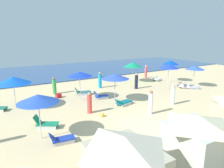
{
  "coord_description": "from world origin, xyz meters",
  "views": [
    {
      "loc": [
        -7.32,
        -8.22,
        5.29
      ],
      "look_at": [
        1.71,
        6.82,
        1.12
      ],
      "focal_mm": 32.12,
      "sensor_mm": 36.0,
      "label": 1
    }
  ],
  "objects": [
    {
      "name": "ground_plane",
      "position": [
        0.0,
        0.0,
        0.0
      ],
      "size": [
        60.0,
        60.0,
        0.0
      ],
      "primitive_type": "plane",
      "color": "beige"
    },
    {
      "name": "umbrella_0",
      "position": [
        -5.55,
        2.04,
        2.22
      ],
      "size": [
        2.11,
        2.11,
        2.44
      ],
      "color": "silver",
      "rests_on": "ground_plane"
    },
    {
      "name": "umbrella_2",
      "position": [
        7.74,
        5.86,
        2.41
      ],
      "size": [
        1.97,
        1.97,
        2.64
      ],
      "color": "silver",
      "rests_on": "ground_plane"
    },
    {
      "name": "umbrella_4",
      "position": [
        1.11,
        5.36,
        2.13
      ],
      "size": [
        2.32,
        2.32,
        2.33
      ],
      "color": "silver",
      "rests_on": "ground_plane"
    },
    {
      "name": "lounge_chair_7_0",
      "position": [
        9.97,
        4.6,
        0.24
      ],
      "size": [
        1.51,
        1.0,
        0.65
      ],
      "rotation": [
        0.0,
        0.0,
        1.26
      ],
      "color": "silver",
      "rests_on": "ground_plane"
    },
    {
      "name": "umbrella_5",
      "position": [
        10.58,
        8.29,
        2.33
      ],
      "size": [
        1.87,
        1.87,
        2.57
      ],
      "color": "silver",
      "rests_on": "ground_plane"
    },
    {
      "name": "beachgoer_1",
      "position": [
        -1.81,
        4.06,
        0.7
      ],
      "size": [
        0.46,
        0.46,
        1.5
      ],
      "rotation": [
        0.0,
        0.0,
        4.25
      ],
      "color": "#E84A42",
      "rests_on": "ground_plane"
    },
    {
      "name": "cooler_box_0",
      "position": [
        -2.65,
        8.79,
        0.18
      ],
      "size": [
        0.54,
        0.47,
        0.36
      ],
      "primitive_type": "cube",
      "rotation": [
        0.0,
        0.0,
        3.5
      ],
      "color": "red",
      "rests_on": "ground_plane"
    },
    {
      "name": "beachgoer_4",
      "position": [
        5.22,
        7.78,
        0.78
      ],
      "size": [
        0.42,
        0.42,
        1.65
      ],
      "rotation": [
        0.0,
        0.0,
        4.41
      ],
      "color": "#161E33",
      "rests_on": "ground_plane"
    },
    {
      "name": "lounge_chair_1_0",
      "position": [
        -0.47,
        8.52,
        0.28
      ],
      "size": [
        1.59,
        0.99,
        0.72
      ],
      "rotation": [
        0.0,
        0.0,
        1.31
      ],
      "color": "silver",
      "rests_on": "ground_plane"
    },
    {
      "name": "beachgoer_6",
      "position": [
        1.75,
        1.7,
        0.81
      ],
      "size": [
        0.33,
        0.33,
        1.7
      ],
      "rotation": [
        0.0,
        0.0,
        1.5
      ],
      "color": "white",
      "rests_on": "ground_plane"
    },
    {
      "name": "lounge_chair_4_0",
      "position": [
        1.18,
        4.21,
        0.23
      ],
      "size": [
        1.62,
        0.96,
        0.6
      ],
      "rotation": [
        0.0,
        0.0,
        1.81
      ],
      "color": "silver",
      "rests_on": "ground_plane"
    },
    {
      "name": "umbrella_6",
      "position": [
        -6.18,
        7.66,
        2.2
      ],
      "size": [
        2.49,
        2.49,
        2.46
      ],
      "color": "silver",
      "rests_on": "ground_plane"
    },
    {
      "name": "lounge_chair_5_0",
      "position": [
        9.63,
        9.44,
        0.24
      ],
      "size": [
        1.46,
        1.0,
        0.62
      ],
      "rotation": [
        0.0,
        0.0,
        1.86
      ],
      "color": "silver",
      "rests_on": "ground_plane"
    },
    {
      "name": "beachgoer_5",
      "position": [
        9.73,
        11.6,
        0.81
      ],
      "size": [
        0.38,
        0.38,
        1.67
      ],
      "rotation": [
        0.0,
        0.0,
        0.39
      ],
      "color": "#F55059",
      "rests_on": "ground_plane"
    },
    {
      "name": "ocean",
      "position": [
        0.0,
        22.32,
        0.06
      ],
      "size": [
        60.0,
        15.37,
        0.12
      ],
      "primitive_type": "cube",
      "color": "#31538B",
      "rests_on": "ground_plane"
    },
    {
      "name": "lounge_chair_0_1",
      "position": [
        -5.06,
        3.21,
        0.27
      ],
      "size": [
        1.47,
        1.18,
        0.78
      ],
      "rotation": [
        0.0,
        0.0,
        1.04
      ],
      "color": "silver",
      "rests_on": "ground_plane"
    },
    {
      "name": "lounge_chair_0_0",
      "position": [
        -4.78,
        0.99,
        0.23
      ],
      "size": [
        1.3,
        0.67,
        0.6
      ],
      "rotation": [
        0.0,
        0.0,
        1.47
      ],
      "color": "silver",
      "rests_on": "ground_plane"
    },
    {
      "name": "lounge_chair_7_1",
      "position": [
        9.57,
        5.32,
        0.25
      ],
      "size": [
        1.29,
        0.67,
        0.74
      ],
      "rotation": [
        0.0,
        0.0,
        1.56
      ],
      "color": "silver",
      "rests_on": "ground_plane"
    },
    {
      "name": "umbrella_1",
      "position": [
        -1.17,
        7.29,
        2.23
      ],
      "size": [
        2.11,
        2.11,
        2.43
      ],
      "color": "silver",
      "rests_on": "ground_plane"
    },
    {
      "name": "umbrella_7",
      "position": [
        10.84,
        5.16,
        2.12
      ],
      "size": [
        1.98,
        1.98,
        2.32
      ],
      "color": "silver",
      "rests_on": "ground_plane"
    },
    {
      "name": "beach_ball_1",
      "position": [
        -1.37,
        2.99,
        0.13
      ],
      "size": [
        0.26,
        0.26,
        0.26
      ],
      "primitive_type": "sphere",
      "color": "yellow",
      "rests_on": "ground_plane"
    },
    {
      "name": "lounge_chair_4_1",
      "position": [
        0.41,
        6.57,
        0.25
      ],
      "size": [
        1.28,
        0.77,
        0.7
      ],
      "rotation": [
        0.0,
        0.0,
        1.46
      ],
      "color": "silver",
      "rests_on": "ground_plane"
    },
    {
      "name": "beachgoer_3",
      "position": [
        -2.59,
        10.22,
        0.73
      ],
      "size": [
        0.42,
        0.42,
        1.57
      ],
      "rotation": [
        0.0,
        0.0,
        4.91
      ],
      "color": "green",
      "rests_on": "ground_plane"
    },
    {
      "name": "umbrella_3",
      "position": [
        6.69,
        10.43,
        2.1
      ],
      "size": [
        2.21,
        2.21,
        2.37
      ],
      "color": "silver",
      "rests_on": "ground_plane"
    },
    {
      "name": "beachgoer_2",
      "position": [
        4.64,
        2.32,
        0.77
      ],
      "size": [
        0.36,
        0.36,
        1.61
      ],
      "rotation": [
        0.0,
        0.0,
        3.39
      ],
      "color": "white",
      "rests_on": "ground_plane"
    },
    {
      "name": "beachgoer_7",
      "position": [
        2.15,
        10.04,
        0.79
      ],
      "size": [
        0.38,
        0.38,
        1.69
      ],
      "rotation": [
        0.0,
        0.0,
        0.02
      ],
      "color": "#1F95CA",
      "rests_on": "ground_plane"
    },
    {
      "name": "cabana_2",
      "position": [
        -1.26,
        -4.13,
        1.31
      ],
      "size": [
        2.08,
        2.15,
        2.56
      ],
      "rotation": [
        0.0,
        0.0,
        -0.01
      ],
      "color": "beige",
      "rests_on": "ground_plane"
    }
  ]
}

